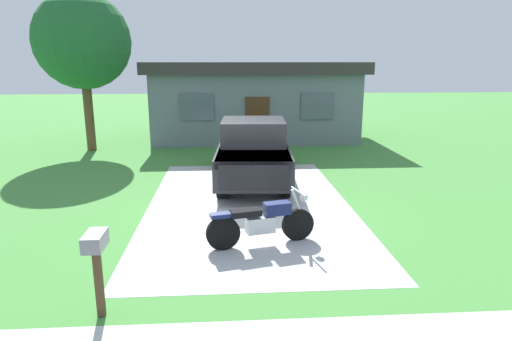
% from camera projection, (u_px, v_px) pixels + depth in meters
% --- Properties ---
extents(ground_plane, '(80.00, 80.00, 0.00)m').
position_uv_depth(ground_plane, '(249.00, 205.00, 11.11)').
color(ground_plane, '#458B3C').
extents(driveway_pad, '(5.04, 8.72, 0.01)m').
position_uv_depth(driveway_pad, '(249.00, 205.00, 11.11)').
color(driveway_pad, beige).
rests_on(driveway_pad, ground).
extents(motorcycle, '(2.17, 0.87, 1.09)m').
position_uv_depth(motorcycle, '(262.00, 222.00, 8.62)').
color(motorcycle, black).
rests_on(motorcycle, ground).
extents(pickup_truck, '(2.32, 5.73, 1.90)m').
position_uv_depth(pickup_truck, '(253.00, 149.00, 13.33)').
color(pickup_truck, black).
rests_on(pickup_truck, ground).
extents(mailbox, '(0.26, 0.48, 1.26)m').
position_uv_depth(mailbox, '(96.00, 252.00, 6.04)').
color(mailbox, '#4C3823').
rests_on(mailbox, ground).
extents(shade_tree, '(3.69, 3.69, 6.14)m').
position_uv_depth(shade_tree, '(82.00, 42.00, 16.96)').
color(shade_tree, brown).
rests_on(shade_tree, ground).
extents(neighbor_house, '(9.60, 5.60, 3.50)m').
position_uv_depth(neighbor_house, '(254.00, 99.00, 20.72)').
color(neighbor_house, slate).
rests_on(neighbor_house, ground).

